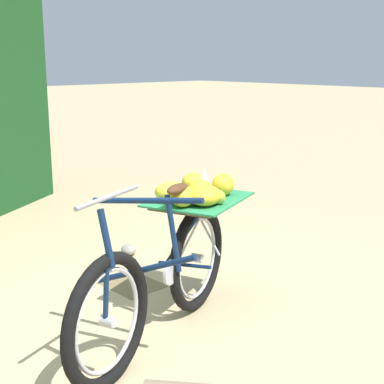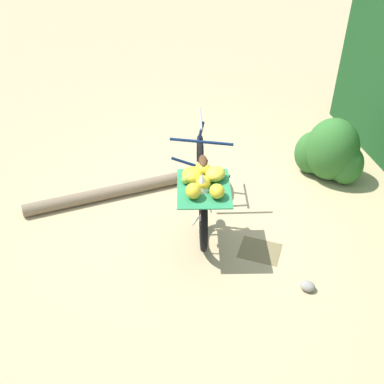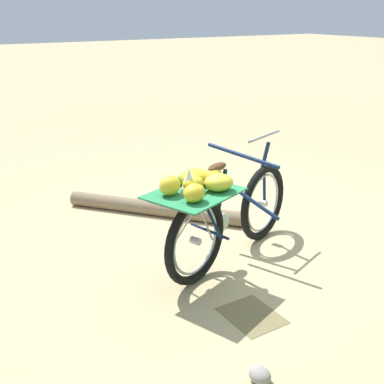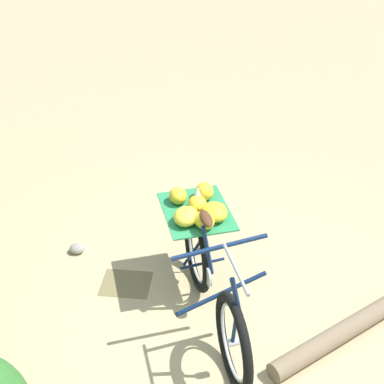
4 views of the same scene
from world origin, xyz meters
name	(u,v)px [view 1 (image 1 of 4)]	position (x,y,z in m)	size (l,w,h in m)	color
ground_plane	(109,345)	(0.00, 0.00, 0.00)	(60.00, 60.00, 0.00)	tan
bicycle	(172,252)	(-0.12, -0.41, 0.52)	(0.96, 1.77, 1.03)	black
path_stone	(128,250)	(1.20, -1.06, 0.05)	(0.15, 0.12, 0.09)	gray
leaf_litter_patch	(132,284)	(0.64, -0.67, 0.00)	(0.44, 0.36, 0.01)	olive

